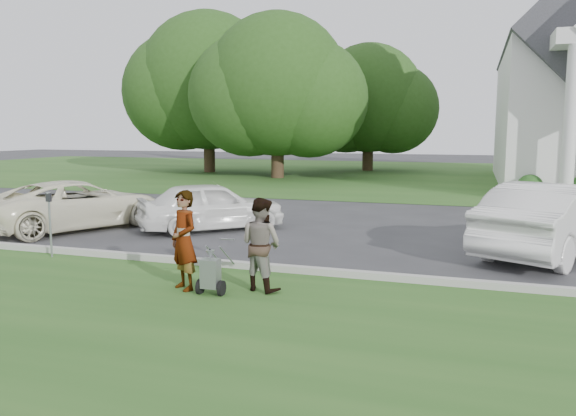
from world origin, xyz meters
The scene contains 15 objects.
ground centered at (0.00, 0.00, 0.00)m, with size 120.00×120.00×0.00m, color #333335.
grass_strip centered at (0.00, -3.00, 0.01)m, with size 80.00×7.00×0.01m, color #28521C.
church_lawn centered at (0.00, 27.00, 0.01)m, with size 80.00×30.00×0.01m, color #28521C.
curb centered at (0.00, 0.55, 0.07)m, with size 80.00×0.18×0.15m, color #9E9E93.
tree_left centered at (-8.01, 21.99, 5.11)m, with size 10.63×8.40×9.71m.
tree_far centered at (-14.01, 24.99, 5.69)m, with size 11.64×9.20×10.73m.
tree_back centered at (-4.01, 29.99, 4.73)m, with size 9.61×7.60×8.89m.
striping_cart centered at (-1.00, -1.33, 0.37)m, with size 0.47×0.93×0.86m.
person_left centered at (-1.58, -1.19, 0.89)m, with size 0.65×0.42×1.77m, color #999999.
person_right centered at (-0.28, -0.79, 0.83)m, with size 0.80×0.63×1.65m, color #999999.
parking_meter_near centered at (-0.59, 0.22, 0.89)m, with size 0.10×0.09×1.40m.
parking_meter_far centered at (-5.67, 0.17, 0.93)m, with size 0.11×0.10×1.47m.
car_a centered at (-7.61, 3.49, 0.70)m, with size 2.33×5.06×1.41m, color white.
car_b centered at (-3.81, 4.45, 0.70)m, with size 1.66×4.12×1.41m, color white.
car_d centered at (4.97, 3.93, 0.83)m, with size 1.76×5.05×1.67m, color silver.
Camera 1 is at (3.22, -9.83, 2.82)m, focal length 35.00 mm.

